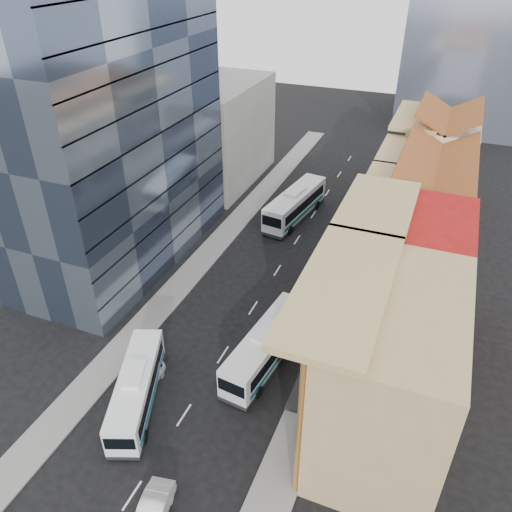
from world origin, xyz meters
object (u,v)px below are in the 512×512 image
at_px(bus_right, 266,346).
at_px(sedan_left, 148,379).
at_px(bus_left_far, 295,204).
at_px(office_tower, 109,125).
at_px(shophouse_tan, 390,373).
at_px(bus_left_near, 137,388).

xyz_separation_m(bus_right, sedan_left, (-7.91, -6.05, -1.16)).
xyz_separation_m(bus_left_far, sedan_left, (-2.11, -31.58, -1.34)).
bearing_deg(sedan_left, office_tower, 123.21).
xyz_separation_m(office_tower, sedan_left, (12.89, -16.42, -14.33)).
distance_m(office_tower, bus_left_far, 24.97).
distance_m(shophouse_tan, bus_right, 11.61).
distance_m(bus_left_near, bus_right, 10.97).
bearing_deg(bus_left_far, shophouse_tan, -52.82).
xyz_separation_m(bus_left_near, bus_right, (7.59, 7.91, 0.15)).
distance_m(shophouse_tan, bus_left_near, 18.81).
bearing_deg(office_tower, shophouse_tan, -24.30).
height_order(shophouse_tan, bus_left_near, shophouse_tan).
bearing_deg(bus_right, sedan_left, -135.51).
relative_size(office_tower, bus_left_far, 2.39).
xyz_separation_m(office_tower, bus_right, (20.80, -10.37, -13.17)).
bearing_deg(sedan_left, shophouse_tan, 2.70).
height_order(bus_left_far, bus_right, bus_left_far).
bearing_deg(bus_right, bus_left_near, -126.76).
distance_m(bus_left_near, bus_left_far, 33.49).
bearing_deg(shophouse_tan, office_tower, 155.70).
xyz_separation_m(office_tower, bus_left_far, (15.00, 15.16, -12.99)).
bearing_deg(office_tower, bus_left_near, -54.15).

